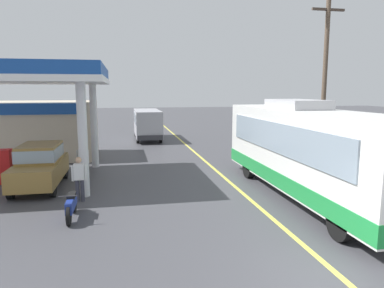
# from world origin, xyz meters

# --- Properties ---
(ground) EXTENTS (120.00, 120.00, 0.00)m
(ground) POSITION_xyz_m (0.00, 20.00, 0.00)
(ground) COLOR #424247
(lane_divider_stripe) EXTENTS (0.16, 50.00, 0.01)m
(lane_divider_stripe) POSITION_xyz_m (0.00, 15.00, 0.00)
(lane_divider_stripe) COLOR #D8CC4C
(lane_divider_stripe) RESTS_ON ground
(coach_bus_main) EXTENTS (2.60, 11.04, 3.69)m
(coach_bus_main) POSITION_xyz_m (2.22, 6.21, 1.72)
(coach_bus_main) COLOR white
(coach_bus_main) RESTS_ON ground
(gas_station_roadside) EXTENTS (9.10, 11.95, 5.10)m
(gas_station_roadside) POSITION_xyz_m (-9.81, 14.81, 2.63)
(gas_station_roadside) COLOR #194799
(gas_station_roadside) RESTS_ON ground
(car_at_pump) EXTENTS (1.70, 4.20, 1.82)m
(car_at_pump) POSITION_xyz_m (-8.06, 9.62, 1.01)
(car_at_pump) COLOR olive
(car_at_pump) RESTS_ON ground
(minibus_opposing_lane) EXTENTS (2.04, 6.13, 2.44)m
(minibus_opposing_lane) POSITION_xyz_m (-2.64, 23.60, 1.47)
(minibus_opposing_lane) COLOR #A5A5AD
(minibus_opposing_lane) RESTS_ON ground
(motorcycle_parked_forecourt) EXTENTS (0.55, 1.80, 0.92)m
(motorcycle_parked_forecourt) POSITION_xyz_m (-6.28, 5.48, 0.44)
(motorcycle_parked_forecourt) COLOR black
(motorcycle_parked_forecourt) RESTS_ON ground
(pedestrian_near_pump) EXTENTS (0.55, 0.22, 1.66)m
(pedestrian_near_pump) POSITION_xyz_m (-6.22, 7.26, 0.93)
(pedestrian_near_pump) COLOR #33333F
(pedestrian_near_pump) RESTS_ON ground
(pedestrian_by_shop) EXTENTS (0.55, 0.22, 1.66)m
(pedestrian_by_shop) POSITION_xyz_m (-6.45, 10.60, 0.93)
(pedestrian_by_shop) COLOR #33333F
(pedestrian_by_shop) RESTS_ON ground
(utility_pole_roadside) EXTENTS (1.80, 0.24, 8.75)m
(utility_pole_roadside) POSITION_xyz_m (5.90, 11.43, 4.56)
(utility_pole_roadside) COLOR brown
(utility_pole_roadside) RESTS_ON ground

